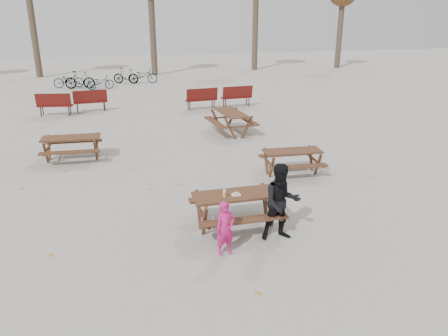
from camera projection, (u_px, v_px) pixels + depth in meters
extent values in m
plane|color=gray|center=(236.00, 227.00, 9.39)|extent=(80.00, 80.00, 0.00)
cube|color=#3D2016|center=(236.00, 195.00, 9.13)|extent=(1.80, 0.70, 0.05)
cube|color=#3D2016|center=(245.00, 220.00, 8.69)|extent=(1.80, 0.25, 0.05)
cube|color=#3D2016|center=(229.00, 197.00, 9.78)|extent=(1.80, 0.25, 0.05)
cylinder|color=#3D2016|center=(205.00, 222.00, 8.81)|extent=(0.08, 0.08, 0.73)
cylinder|color=#3D2016|center=(199.00, 209.00, 9.36)|extent=(0.08, 0.08, 0.73)
cylinder|color=#3D2016|center=(274.00, 213.00, 9.17)|extent=(0.08, 0.08, 0.73)
cylinder|color=#3D2016|center=(265.00, 202.00, 9.72)|extent=(0.08, 0.08, 0.73)
cube|color=white|center=(236.00, 195.00, 9.03)|extent=(0.18, 0.11, 0.03)
ellipsoid|color=tan|center=(236.00, 193.00, 9.01)|extent=(0.14, 0.06, 0.05)
cylinder|color=silver|center=(224.00, 193.00, 8.95)|extent=(0.06, 0.06, 0.15)
cylinder|color=#EBA00C|center=(224.00, 194.00, 8.96)|extent=(0.07, 0.07, 0.05)
cylinder|color=white|center=(224.00, 189.00, 8.92)|extent=(0.03, 0.03, 0.02)
imported|color=#CA196E|center=(225.00, 229.00, 8.16)|extent=(0.44, 0.33, 1.08)
imported|color=black|center=(282.00, 202.00, 8.65)|extent=(0.82, 0.66, 1.60)
imported|color=black|center=(68.00, 80.00, 26.45)|extent=(1.77, 0.72, 0.91)
imported|color=black|center=(80.00, 80.00, 26.02)|extent=(1.80, 0.74, 1.05)
imported|color=black|center=(100.00, 82.00, 25.88)|extent=(1.67, 0.92, 0.83)
imported|color=black|center=(126.00, 76.00, 27.91)|extent=(1.71, 1.08, 1.00)
imported|color=black|center=(143.00, 76.00, 28.05)|extent=(1.94, 0.94, 0.97)
cylinder|color=#382B21|center=(33.00, 30.00, 29.83)|extent=(0.44, 0.44, 6.30)
cylinder|color=#382B21|center=(153.00, 32.00, 30.91)|extent=(0.44, 0.44, 5.95)
cylinder|color=#382B21|center=(255.00, 26.00, 33.63)|extent=(0.44, 0.44, 6.65)
cylinder|color=#382B21|center=(339.00, 35.00, 35.11)|extent=(0.44, 0.44, 5.25)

